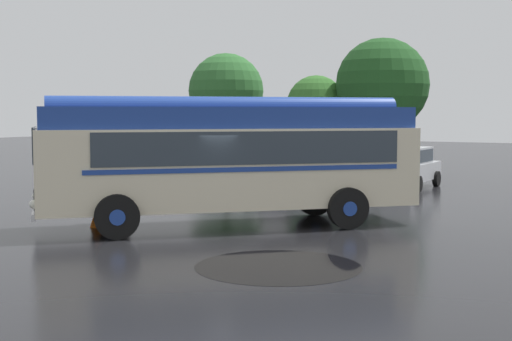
# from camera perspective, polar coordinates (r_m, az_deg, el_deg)

# --- Properties ---
(ground_plane) EXTENTS (120.00, 120.00, 0.00)m
(ground_plane) POSITION_cam_1_polar(r_m,az_deg,el_deg) (19.24, -3.83, -4.52)
(ground_plane) COLOR black
(vintage_bus) EXTENTS (9.01, 8.70, 3.49)m
(vintage_bus) POSITION_cam_1_polar(r_m,az_deg,el_deg) (19.17, -2.16, 1.15)
(vintage_bus) COLOR beige
(vintage_bus) RESTS_ON ground
(car_near_left) EXTENTS (1.96, 4.20, 1.66)m
(car_near_left) POSITION_cam_1_polar(r_m,az_deg,el_deg) (31.57, 2.25, 0.61)
(car_near_left) COLOR black
(car_near_left) RESTS_ON ground
(car_mid_left) EXTENTS (2.41, 4.40, 1.66)m
(car_mid_left) POSITION_cam_1_polar(r_m,az_deg,el_deg) (30.33, 6.87, 0.42)
(car_mid_left) COLOR #4C5156
(car_mid_left) RESTS_ON ground
(car_mid_right) EXTENTS (2.04, 4.24, 1.66)m
(car_mid_right) POSITION_cam_1_polar(r_m,az_deg,el_deg) (29.64, 11.98, 0.25)
(car_mid_right) COLOR #B7BABF
(car_mid_right) RESTS_ON ground
(tree_far_left) EXTENTS (4.10, 4.10, 6.31)m
(tree_far_left) POSITION_cam_1_polar(r_m,az_deg,el_deg) (39.26, -2.48, 6.31)
(tree_far_left) COLOR #4C3823
(tree_far_left) RESTS_ON ground
(tree_left_of_centre) EXTENTS (2.95, 2.95, 4.93)m
(tree_left_of_centre) POSITION_cam_1_polar(r_m,az_deg,el_deg) (35.84, 4.78, 5.24)
(tree_left_of_centre) COLOR #4C3823
(tree_left_of_centre) RESTS_ON ground
(tree_centre) EXTENTS (4.49, 4.49, 6.65)m
(tree_centre) POSITION_cam_1_polar(r_m,az_deg,el_deg) (35.06, 9.97, 6.75)
(tree_centre) COLOR #4C3823
(tree_centre) RESTS_ON ground
(traffic_cone) EXTENTS (0.36, 0.36, 0.55)m
(traffic_cone) POSITION_cam_1_polar(r_m,az_deg,el_deg) (19.58, -12.64, -3.65)
(traffic_cone) COLOR orange
(traffic_cone) RESTS_ON ground
(puddle_patch) EXTENTS (3.35, 3.35, 0.01)m
(puddle_patch) POSITION_cam_1_polar(r_m,az_deg,el_deg) (14.33, 1.78, -7.66)
(puddle_patch) COLOR black
(puddle_patch) RESTS_ON ground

